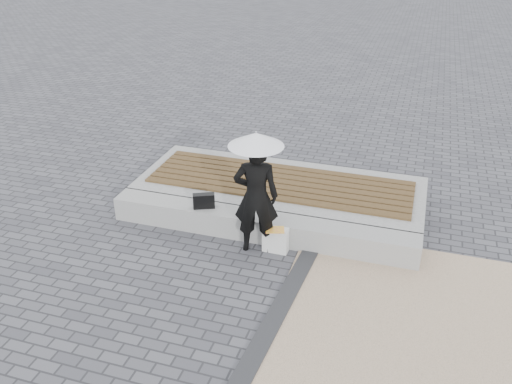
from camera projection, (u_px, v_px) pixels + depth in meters
The scene contains 11 objects.
ground at pixel (226, 297), 7.45m from camera, with size 80.00×80.00×0.00m, color #4D4D52.
terrazzo_zone at pixel (474, 376), 6.17m from camera, with size 5.00×5.00×0.02m, color #CCAD8B.
edging_band at pixel (268, 331), 6.82m from camera, with size 0.25×5.20×0.04m, color #2A2A2C.
seating_ledge at pixel (260, 226), 8.71m from camera, with size 5.00×0.45×0.40m, color #969691.
timber_platform at pixel (280, 193), 9.72m from camera, with size 5.00×2.00×0.40m, color #A2A19D.
timber_decking at pixel (280, 182), 9.62m from camera, with size 4.60×1.40×0.04m, color brown, non-canonical shape.
woman at pixel (256, 197), 8.06m from camera, with size 0.67×0.44×1.84m, color black.
parasol at pixel (256, 139), 7.64m from camera, with size 0.81×0.81×1.03m.
handbag at pixel (204, 201), 8.78m from camera, with size 0.35×0.12×0.25m, color black.
canvas_tote at pixel (276, 240), 8.34m from camera, with size 0.39×0.16×0.41m, color silver.
magazine at pixel (275, 230), 8.20m from camera, with size 0.28×0.21×0.01m, color #EF5A42.
Camera 1 is at (2.18, -5.52, 4.74)m, focal length 38.18 mm.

